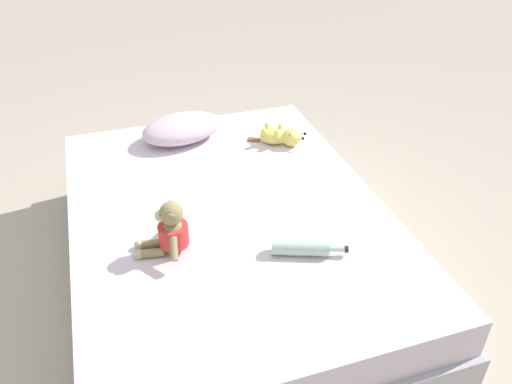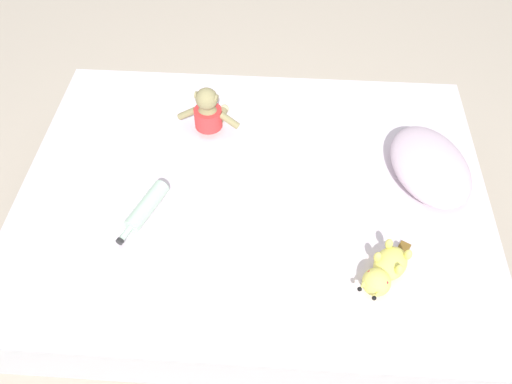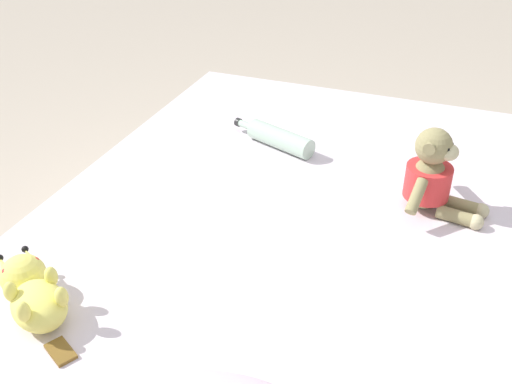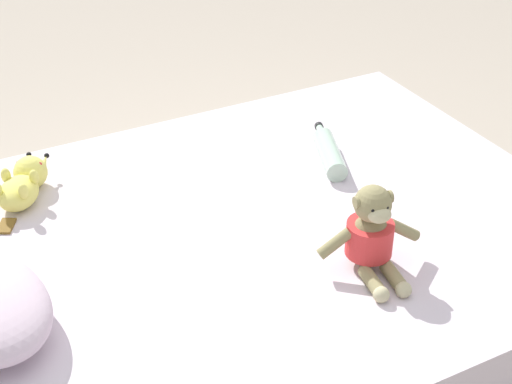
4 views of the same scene
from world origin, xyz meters
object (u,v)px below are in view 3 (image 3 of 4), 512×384
Objects in this scene: plush_monkey at (433,177)px; bed at (297,289)px; glass_bottle at (279,138)px; plush_yellow_creature at (32,292)px.

bed is at bearing 36.64° from plush_monkey.
glass_bottle is (0.20, -0.41, 0.24)m from bed.
plush_monkey reaches higher than bed.
glass_bottle is at bearing -105.03° from plush_yellow_creature.
plush_yellow_creature is (0.74, 0.71, -0.05)m from plush_monkey.
plush_monkey is (-0.29, -0.22, 0.30)m from bed.
bed is 0.51m from glass_bottle.
plush_yellow_creature is 0.93m from glass_bottle.
plush_yellow_creature is at bearing 74.97° from glass_bottle.
bed is 0.48m from plush_monkey.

